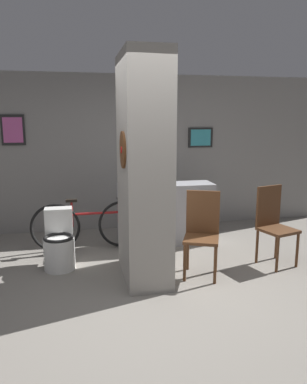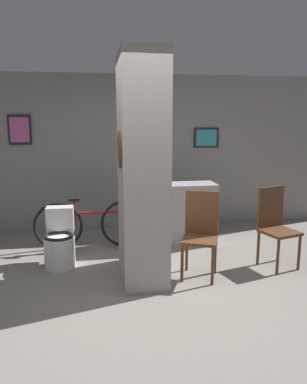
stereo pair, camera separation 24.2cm
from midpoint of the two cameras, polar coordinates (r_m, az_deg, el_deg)
name	(u,v)px [view 2 (the right image)]	position (r m, az deg, el deg)	size (l,w,h in m)	color
ground_plane	(137,295)	(4.21, -0.76, -15.44)	(14.00, 14.00, 0.00)	slate
wall_back	(120,153)	(6.40, -4.07, 5.97)	(8.00, 0.09, 2.60)	gray
pillar_center	(142,169)	(4.33, -0.22, 3.44)	(0.53, 1.05, 2.60)	gray
counter_shelf	(168,214)	(5.66, 3.50, -3.38)	(1.43, 0.44, 0.92)	gray
toilet	(60,242)	(4.98, -12.74, -7.50)	(0.39, 0.55, 0.74)	white
chair_near_pillar	(201,231)	(4.56, 8.70, -5.88)	(0.53, 0.53, 1.02)	#4C2D19
chair_by_doorway	(275,224)	(5.08, 19.38, -4.61)	(0.50, 0.50, 1.02)	#4C2D19
bicycle	(92,224)	(5.54, -8.13, -4.85)	(1.66, 0.42, 0.76)	black
bottle_tall	(149,178)	(5.42, 0.55, 2.10)	(0.06, 0.06, 0.29)	#267233
bottle_short	(140,179)	(5.54, -0.76, 2.02)	(0.07, 0.07, 0.22)	silver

